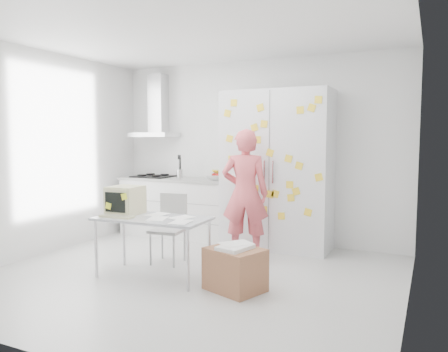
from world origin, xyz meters
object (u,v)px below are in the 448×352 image
at_px(person, 245,193).
at_px(cardboard_box, 235,269).
at_px(desk, 135,208).
at_px(chair, 170,224).

bearing_deg(person, cardboard_box, 91.29).
xyz_separation_m(desk, chair, (0.10, 0.58, -0.27)).
height_order(desk, cardboard_box, desk).
bearing_deg(cardboard_box, person, 108.41).
distance_m(chair, cardboard_box, 1.32).
bearing_deg(person, desk, 37.70).
bearing_deg(chair, desk, -106.11).
height_order(desk, chair, desk).
relative_size(person, chair, 1.95).
height_order(person, cardboard_box, person).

